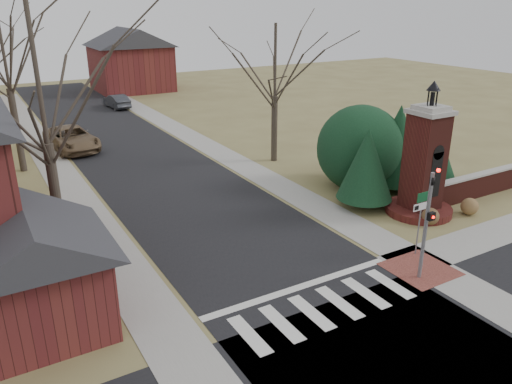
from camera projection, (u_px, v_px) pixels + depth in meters
ground at (340, 320)px, 16.41m from camera, size 120.00×120.00×0.00m
main_street at (135, 154)px, 34.14m from camera, size 8.00×70.00×0.01m
cross_street at (409, 374)px, 13.99m from camera, size 120.00×8.00×0.01m
crosswalk_zone at (325, 307)px, 17.05m from camera, size 8.00×2.20×0.02m
stop_bar at (300, 287)px, 18.26m from camera, size 8.00×0.35×0.02m
sidewalk_right_main at (204, 144)px, 36.59m from camera, size 2.00×60.00×0.02m
sidewalk_left at (55, 166)px, 31.69m from camera, size 2.00×60.00×0.02m
curb_apron at (420, 269)px, 19.47m from camera, size 2.40×2.40×0.02m
traffic_signal_pole at (428, 215)px, 17.97m from camera, size 0.28×0.41×4.50m
sign_post at (421, 211)px, 19.95m from camera, size 0.90×0.07×2.75m
brick_gate_monument at (423, 172)px, 23.90m from camera, size 3.20×3.20×6.47m
brick_garden_wall at (479, 185)px, 26.57m from camera, size 7.50×0.50×1.30m
garage_left at (32, 266)px, 15.21m from camera, size 4.80×4.80×4.29m
house_distant_right at (130, 58)px, 57.56m from camera, size 8.80×8.80×7.30m
evergreen_near at (366, 164)px, 24.62m from camera, size 2.80×2.80×4.10m
evergreen_mid at (398, 143)px, 27.04m from camera, size 3.40×3.40×4.70m
evergreen_far at (436, 155)px, 27.43m from camera, size 2.40×2.40×3.30m
evergreen_mass at (360, 145)px, 27.45m from camera, size 4.80×4.80×4.80m
bare_tree_0 at (35, 65)px, 17.61m from camera, size 8.05×8.05×11.15m
bare_tree_1 at (0, 35)px, 27.97m from camera, size 8.40×8.40×11.64m
bare_tree_3 at (275, 56)px, 30.45m from camera, size 7.00×7.00×9.70m
pickup_truck at (72, 138)px, 34.94m from camera, size 3.29×6.08×1.62m
distant_car at (117, 101)px, 48.68m from camera, size 1.82×4.19×1.34m
dry_shrub_left at (430, 216)px, 23.26m from camera, size 0.82×0.82×0.82m
dry_shrub_right at (470, 206)px, 24.36m from camera, size 0.84×0.84×0.84m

